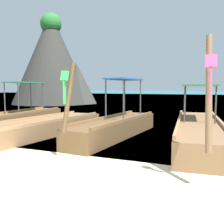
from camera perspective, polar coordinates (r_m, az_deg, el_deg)
ground at (r=5.35m, az=-16.42°, el=-14.33°), size 120.00×120.00×0.00m
sea_water at (r=65.90m, az=19.44°, el=3.78°), size 120.00×120.00×0.00m
longtail_boat_blue_ribbon at (r=12.86m, az=-21.05°, el=-1.25°), size 1.52×7.39×2.72m
longtail_boat_violet_ribbon at (r=9.70m, az=-16.15°, el=-3.54°), size 1.95×6.81×2.61m
longtail_boat_green_ribbon at (r=9.17m, az=0.93°, el=-3.27°), size 1.49×5.81×2.45m
longtail_boat_pink_ribbon at (r=8.96m, az=18.91°, el=-3.86°), size 2.01×7.63×2.86m
karst_rock at (r=28.63m, az=-12.86°, el=11.26°), size 8.97×8.50×9.76m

